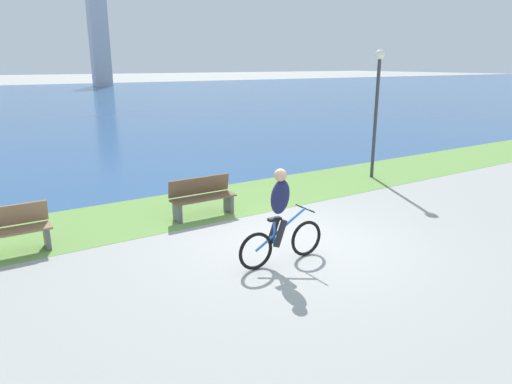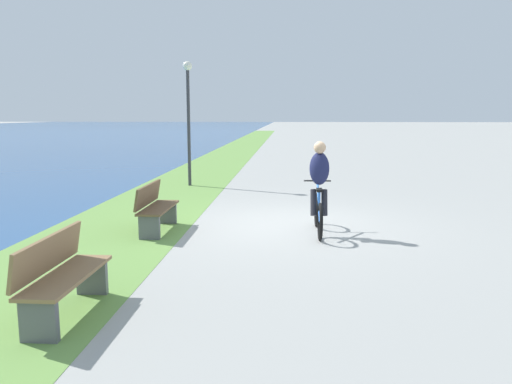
{
  "view_description": "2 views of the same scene",
  "coord_description": "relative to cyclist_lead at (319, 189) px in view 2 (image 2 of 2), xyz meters",
  "views": [
    {
      "loc": [
        -5.09,
        -6.64,
        3.41
      ],
      "look_at": [
        -0.72,
        0.16,
        1.13
      ],
      "focal_mm": 32.21,
      "sensor_mm": 36.0,
      "label": 1
    },
    {
      "loc": [
        -9.67,
        -0.0,
        2.18
      ],
      "look_at": [
        -0.99,
        0.56,
        0.82
      ],
      "focal_mm": 34.63,
      "sensor_mm": 36.0,
      "label": 2
    }
  ],
  "objects": [
    {
      "name": "lamppost_tall",
      "position": [
        6.09,
        3.62,
        1.64
      ],
      "size": [
        0.28,
        0.28,
        3.78
      ],
      "color": "#38383D",
      "rests_on": "ground"
    },
    {
      "name": "cyclist_lead",
      "position": [
        0.0,
        0.0,
        0.0
      ],
      "size": [
        1.76,
        0.52,
        1.71
      ],
      "color": "black",
      "rests_on": "ground"
    },
    {
      "name": "grass_strip_bayside",
      "position": [
        0.68,
        3.84,
        -0.84
      ],
      "size": [
        120.0,
        2.73,
        0.01
      ],
      "primitive_type": "cube",
      "color": "#6B9947",
      "rests_on": "ground"
    },
    {
      "name": "ground_plane",
      "position": [
        0.68,
        0.57,
        -0.84
      ],
      "size": [
        300.0,
        300.0,
        0.0
      ],
      "primitive_type": "plane",
      "color": "#9E9E99"
    },
    {
      "name": "bench_far_along_path",
      "position": [
        0.0,
        3.06,
        -0.39
      ],
      "size": [
        1.5,
        0.47,
        0.9
      ],
      "color": "brown",
      "rests_on": "ground"
    },
    {
      "name": "bench_near_path",
      "position": [
        -3.99,
        3.01,
        -0.39
      ],
      "size": [
        1.5,
        0.47,
        0.9
      ],
      "color": "olive",
      "rests_on": "ground"
    }
  ]
}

